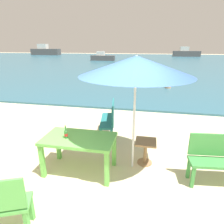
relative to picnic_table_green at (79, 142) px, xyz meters
name	(u,v)px	position (x,y,z in m)	size (l,w,h in m)	color
ground_plane	(88,207)	(0.46, -0.91, -0.65)	(120.00, 120.00, 0.00)	beige
sea_water	(148,61)	(0.46, 29.09, -0.61)	(120.00, 50.00, 0.08)	#2D6075
picnic_table_green	(79,142)	(0.00, 0.00, 0.00)	(1.40, 0.80, 0.76)	#60B24C
beer_bottle_amber	(66,134)	(-0.23, -0.07, 0.20)	(0.07, 0.07, 0.26)	#2D662D
patio_umbrella	(136,66)	(1.03, 0.36, 1.47)	(2.10, 2.10, 2.30)	silver
side_table_wood	(145,149)	(1.29, 0.55, -0.30)	(0.44, 0.44, 0.54)	olive
bench_teal_center	(110,118)	(0.23, 1.78, -0.11)	(0.56, 1.24, 0.95)	#237275
bench_green_right	(223,157)	(2.69, 0.20, -0.11)	(1.23, 0.49, 0.95)	#3D8C42
swimmer_person	(168,85)	(2.26, 8.52, -0.41)	(0.34, 0.34, 0.41)	tan
boat_cargo_ship	(45,51)	(-25.46, 43.74, 0.38)	(7.25, 1.98, 2.64)	#4C4C4C
boat_tanker	(186,53)	(8.16, 43.70, 0.17)	(5.68, 1.55, 2.07)	#4C4C4C
boat_ferry	(102,57)	(-6.81, 28.59, -0.07)	(3.86, 1.05, 1.40)	#4C4C4C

